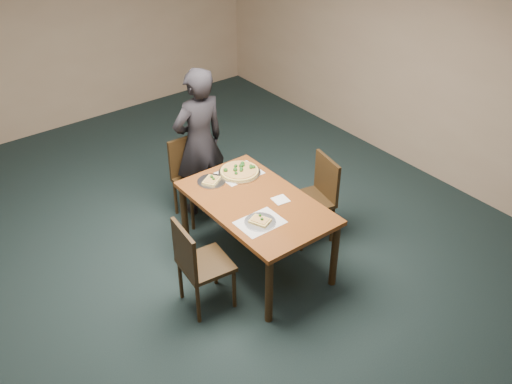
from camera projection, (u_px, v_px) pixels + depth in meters
ground at (231, 268)px, 5.67m from camera, size 8.00×8.00×0.00m
room_shell at (226, 109)px, 4.70m from camera, size 8.00×8.00×8.00m
dining_table at (256, 209)px, 5.38m from camera, size 0.90×1.50×0.75m
chair_far at (193, 173)px, 6.18m from camera, size 0.43×0.43×0.91m
chair_left at (197, 262)px, 4.96m from camera, size 0.46×0.46×0.91m
chair_right at (317, 194)px, 5.85m from camera, size 0.50×0.50×0.91m
diner at (199, 143)px, 6.08m from camera, size 0.62×0.41×1.68m
placemat_main at (239, 173)px, 5.74m from camera, size 0.42×0.32×0.00m
placemat_near at (260, 222)px, 5.05m from camera, size 0.40×0.30×0.00m
pizza_pan at (240, 171)px, 5.73m from camera, size 0.43×0.43×0.07m
slice_plate_near at (260, 221)px, 5.04m from camera, size 0.28×0.28×0.05m
slice_plate_far at (211, 181)px, 5.60m from camera, size 0.28×0.28×0.06m
napkin at (281, 200)px, 5.34m from camera, size 0.16×0.16×0.01m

